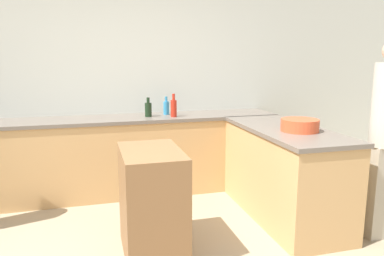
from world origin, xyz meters
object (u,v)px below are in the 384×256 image
object	(u,v)px
hot_sauce_bottle	(174,108)
island_table	(152,203)
dish_soap_bottle	(166,107)
mixing_bowl	(300,125)
wine_bottle_dark	(148,109)

from	to	relation	value
hot_sauce_bottle	island_table	bearing A→B (deg)	-109.73
island_table	dish_soap_bottle	world-z (taller)	dish_soap_bottle
island_table	hot_sauce_bottle	bearing A→B (deg)	70.27
island_table	mixing_bowl	bearing A→B (deg)	8.35
island_table	wine_bottle_dark	bearing A→B (deg)	81.92
hot_sauce_bottle	wine_bottle_dark	world-z (taller)	hot_sauce_bottle
island_table	mixing_bowl	size ratio (longest dim) A/B	2.50
mixing_bowl	dish_soap_bottle	distance (m)	1.70
dish_soap_bottle	wine_bottle_dark	size ratio (longest dim) A/B	0.97
wine_bottle_dark	dish_soap_bottle	bearing A→B (deg)	25.88
island_table	mixing_bowl	world-z (taller)	mixing_bowl
island_table	wine_bottle_dark	size ratio (longest dim) A/B	3.93
mixing_bowl	dish_soap_bottle	world-z (taller)	dish_soap_bottle
wine_bottle_dark	island_table	bearing A→B (deg)	-98.08
hot_sauce_bottle	wine_bottle_dark	size ratio (longest dim) A/B	1.20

